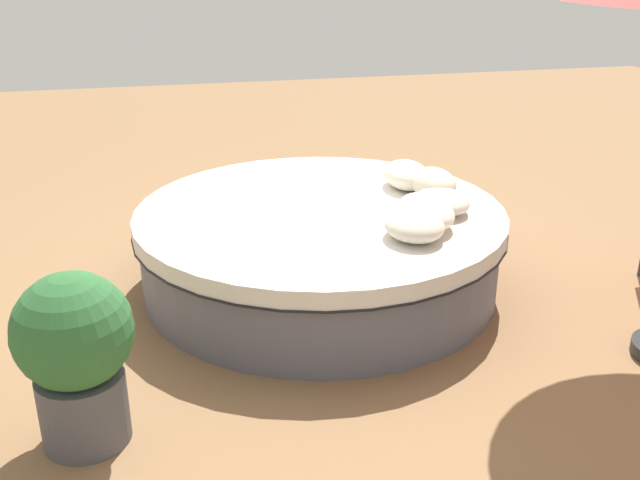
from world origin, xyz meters
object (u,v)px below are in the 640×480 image
(throw_pillow_2, at_px, (442,201))
(throw_pillow_4, at_px, (407,175))
(throw_pillow_3, at_px, (434,183))
(throw_pillow_0, at_px, (414,226))
(planter, at_px, (76,352))
(throw_pillow_1, at_px, (426,211))
(round_bed, at_px, (320,247))

(throw_pillow_2, relative_size, throw_pillow_4, 0.97)
(throw_pillow_3, bearing_deg, throw_pillow_4, 23.93)
(throw_pillow_0, height_order, throw_pillow_2, throw_pillow_0)
(planter, bearing_deg, throw_pillow_1, -64.50)
(throw_pillow_2, distance_m, throw_pillow_4, 0.55)
(round_bed, bearing_deg, throw_pillow_1, -125.51)
(throw_pillow_1, bearing_deg, throw_pillow_0, 143.71)
(round_bed, relative_size, throw_pillow_4, 5.62)
(throw_pillow_4, bearing_deg, throw_pillow_0, 163.88)
(throw_pillow_1, relative_size, throw_pillow_4, 1.18)
(throw_pillow_3, bearing_deg, planter, 122.40)
(throw_pillow_2, bearing_deg, planter, 117.72)
(throw_pillow_0, height_order, throw_pillow_4, throw_pillow_4)
(throw_pillow_0, relative_size, throw_pillow_1, 0.78)
(round_bed, bearing_deg, throw_pillow_3, -86.72)
(throw_pillow_0, distance_m, throw_pillow_3, 0.81)
(throw_pillow_0, relative_size, planter, 0.47)
(throw_pillow_1, height_order, throw_pillow_4, throw_pillow_4)
(throw_pillow_1, bearing_deg, round_bed, 54.49)
(throw_pillow_0, xyz_separation_m, throw_pillow_1, (0.21, -0.16, 0.01))
(round_bed, relative_size, throw_pillow_1, 4.75)
(throw_pillow_0, height_order, throw_pillow_3, throw_pillow_3)
(throw_pillow_2, height_order, planter, planter)
(throw_pillow_1, xyz_separation_m, throw_pillow_3, (0.49, -0.24, 0.02))
(throw_pillow_2, distance_m, throw_pillow_3, 0.29)
(throw_pillow_3, relative_size, planter, 0.47)
(throw_pillow_2, height_order, throw_pillow_3, throw_pillow_3)
(throw_pillow_1, bearing_deg, throw_pillow_3, -25.78)
(round_bed, height_order, throw_pillow_0, throw_pillow_0)
(throw_pillow_1, xyz_separation_m, planter, (-1.03, 2.15, -0.17))
(throw_pillow_0, height_order, planter, planter)
(throw_pillow_2, bearing_deg, round_bed, 73.88)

